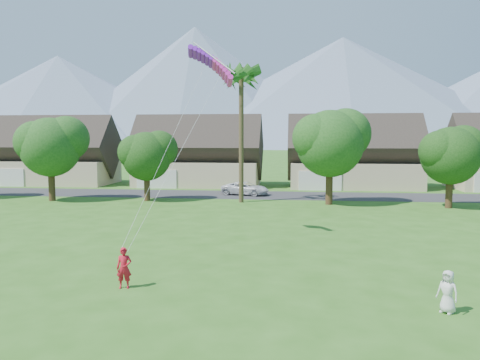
# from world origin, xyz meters

# --- Properties ---
(ground) EXTENTS (500.00, 500.00, 0.00)m
(ground) POSITION_xyz_m (0.00, 0.00, 0.00)
(ground) COLOR #2D6019
(ground) RESTS_ON ground
(street) EXTENTS (90.00, 7.00, 0.01)m
(street) POSITION_xyz_m (0.00, 34.00, 0.01)
(street) COLOR #2D2D30
(street) RESTS_ON ground
(kite_flyer) EXTENTS (0.67, 0.50, 1.66)m
(kite_flyer) POSITION_xyz_m (-3.92, 3.37, 0.83)
(kite_flyer) COLOR red
(kite_flyer) RESTS_ON ground
(watcher) EXTENTS (0.86, 0.85, 1.50)m
(watcher) POSITION_xyz_m (8.11, 2.08, 0.75)
(watcher) COLOR silver
(watcher) RESTS_ON ground
(parked_car) EXTENTS (5.38, 3.55, 1.37)m
(parked_car) POSITION_xyz_m (-2.19, 34.00, 0.69)
(parked_car) COLOR silver
(parked_car) RESTS_ON ground
(mountain_ridge) EXTENTS (540.00, 240.00, 70.00)m
(mountain_ridge) POSITION_xyz_m (10.40, 260.00, 29.07)
(mountain_ridge) COLOR slate
(mountain_ridge) RESTS_ON ground
(houses_row) EXTENTS (72.75, 8.19, 8.86)m
(houses_row) POSITION_xyz_m (0.49, 42.99, 3.44)
(houses_row) COLOR beige
(houses_row) RESTS_ON ground
(tree_row) EXTENTS (62.27, 6.67, 8.45)m
(tree_row) POSITION_xyz_m (-1.14, 27.92, 4.89)
(tree_row) COLOR #47301C
(tree_row) RESTS_ON ground
(fan_palm) EXTENTS (3.00, 3.00, 13.80)m
(fan_palm) POSITION_xyz_m (-2.00, 28.50, 11.80)
(fan_palm) COLOR #4C3D26
(fan_palm) RESTS_ON ground
(parafoil_kite) EXTENTS (3.24, 1.13, 0.50)m
(parafoil_kite) POSITION_xyz_m (-1.91, 12.96, 10.34)
(parafoil_kite) COLOR purple
(parafoil_kite) RESTS_ON ground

